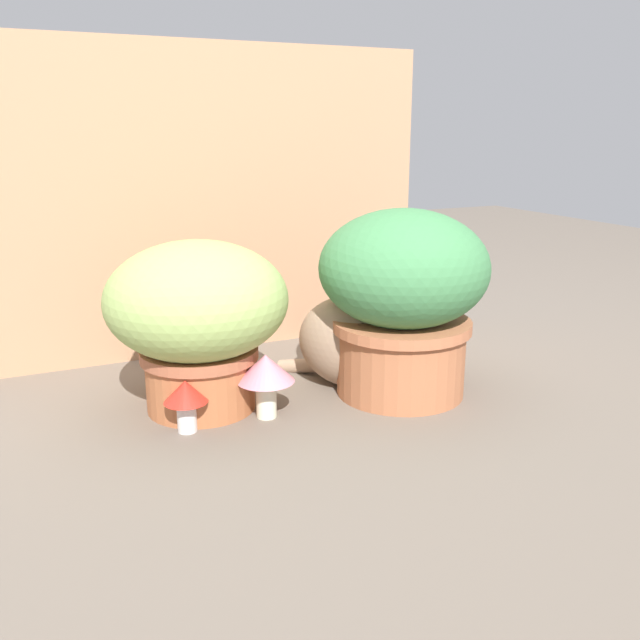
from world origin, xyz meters
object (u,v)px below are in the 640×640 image
at_px(cat, 359,338).
at_px(mushroom_ornament_pink, 266,372).
at_px(mushroom_ornament_red, 186,397).
at_px(grass_planter, 198,315).
at_px(leafy_planter, 403,295).

bearing_deg(cat, mushroom_ornament_pink, -163.89).
height_order(cat, mushroom_ornament_red, cat).
height_order(grass_planter, mushroom_ornament_red, grass_planter).
bearing_deg(cat, leafy_planter, -46.65).
height_order(mushroom_ornament_red, mushroom_ornament_pink, mushroom_ornament_pink).
xyz_separation_m(grass_planter, cat, (0.37, -0.03, -0.09)).
bearing_deg(leafy_planter, mushroom_ornament_pink, -179.82).
xyz_separation_m(grass_planter, mushroom_ornament_red, (-0.06, -0.11, -0.14)).
bearing_deg(grass_planter, mushroom_ornament_pink, -44.40).
relative_size(leafy_planter, cat, 1.22).
relative_size(mushroom_ornament_red, mushroom_ornament_pink, 0.78).
relative_size(cat, mushroom_ornament_pink, 2.49).
bearing_deg(leafy_planter, grass_planter, 166.35).
relative_size(grass_planter, leafy_planter, 0.91).
bearing_deg(cat, mushroom_ornament_red, -170.18).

